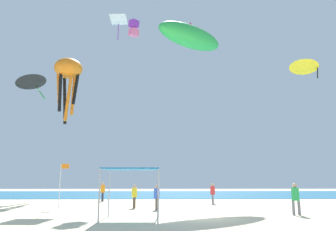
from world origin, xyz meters
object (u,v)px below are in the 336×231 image
(person_central, at_px, (103,190))
(banner_flag, at_px, (61,181))
(person_far_shore, at_px, (134,194))
(kite_delta_black, at_px, (31,80))
(kite_inflatable_green, at_px, (190,36))
(kite_box_purple, at_px, (134,28))
(person_near_tent, at_px, (213,192))
(person_rightmost, at_px, (157,195))
(kite_octopus_orange, at_px, (68,72))
(person_leftmost, at_px, (295,196))
(kite_delta_yellow, at_px, (304,65))
(kite_diamond_white, at_px, (119,21))
(canopy_tent, at_px, (132,171))

(person_central, distance_m, banner_flag, 7.86)
(person_far_shore, bearing_deg, person_central, 11.42)
(kite_delta_black, relative_size, kite_inflatable_green, 0.44)
(person_central, xyz_separation_m, kite_box_purple, (2.45, 1.41, 17.27))
(person_near_tent, xyz_separation_m, person_rightmost, (-4.69, -5.30, -0.02))
(kite_box_purple, relative_size, kite_octopus_orange, 0.25)
(person_leftmost, bearing_deg, person_central, 139.81)
(person_central, distance_m, person_far_shore, 8.10)
(person_central, bearing_deg, kite_delta_yellow, 74.46)
(person_leftmost, bearing_deg, person_near_tent, 113.50)
(person_leftmost, bearing_deg, kite_delta_black, 157.02)
(person_rightmost, relative_size, kite_delta_yellow, 0.40)
(kite_delta_black, distance_m, kite_inflatable_green, 16.68)
(kite_delta_black, bearing_deg, person_far_shore, 94.60)
(kite_diamond_white, height_order, kite_octopus_orange, kite_diamond_white)
(person_central, distance_m, person_rightmost, 10.14)
(person_central, bearing_deg, person_near_tent, 50.82)
(kite_inflatable_green, bearing_deg, person_central, 149.41)
(banner_flag, bearing_deg, person_leftmost, -17.60)
(kite_octopus_orange, relative_size, kite_inflatable_green, 0.91)
(person_near_tent, distance_m, kite_box_purple, 19.43)
(canopy_tent, bearing_deg, kite_delta_black, 132.19)
(banner_flag, xyz_separation_m, kite_box_purple, (4.13, 9.04, 16.37))
(kite_delta_black, height_order, kite_box_purple, kite_box_purple)
(person_near_tent, height_order, kite_diamond_white, kite_diamond_white)
(person_leftmost, height_order, person_far_shore, person_leftmost)
(person_near_tent, bearing_deg, banner_flag, 123.46)
(kite_delta_black, xyz_separation_m, kite_inflatable_green, (15.08, 3.67, 6.13))
(person_far_shore, bearing_deg, person_near_tent, -73.28)
(canopy_tent, relative_size, kite_box_purple, 1.61)
(kite_inflatable_green, bearing_deg, kite_octopus_orange, 129.39)
(banner_flag, relative_size, kite_delta_black, 0.86)
(canopy_tent, bearing_deg, person_far_shore, 93.31)
(person_near_tent, distance_m, person_central, 10.47)
(person_leftmost, xyz_separation_m, banner_flag, (-14.97, 4.75, 0.86))
(kite_box_purple, bearing_deg, person_far_shore, -128.66)
(kite_box_purple, bearing_deg, person_leftmost, -97.79)
(person_leftmost, relative_size, person_rightmost, 1.09)
(kite_octopus_orange, relative_size, kite_delta_yellow, 1.81)
(person_leftmost, relative_size, kite_delta_black, 0.50)
(canopy_tent, height_order, kite_octopus_orange, kite_octopus_orange)
(person_rightmost, height_order, kite_diamond_white, kite_diamond_white)
(kite_delta_yellow, bearing_deg, kite_inflatable_green, 34.66)
(person_central, xyz_separation_m, person_rightmost, (5.21, -8.70, -0.05))
(kite_diamond_white, bearing_deg, kite_inflatable_green, 151.00)
(person_central, bearing_deg, person_rightmost, 10.72)
(banner_flag, height_order, kite_delta_black, kite_delta_black)
(person_central, height_order, kite_box_purple, kite_box_purple)
(kite_delta_yellow, xyz_separation_m, kite_inflatable_green, (-12.46, -0.88, 2.81))
(person_central, bearing_deg, person_leftmost, 26.85)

